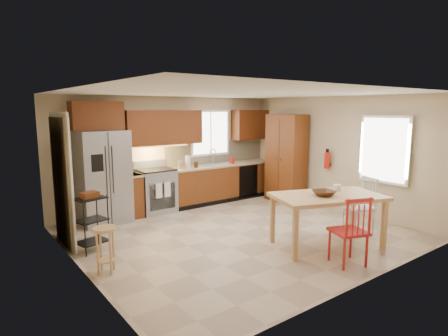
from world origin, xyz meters
name	(u,v)px	position (x,y,z in m)	size (l,w,h in m)	color
floor	(239,233)	(0.00, 0.00, 0.00)	(5.50, 5.50, 0.00)	tan
ceiling	(240,93)	(0.00, 0.00, 2.50)	(5.50, 5.00, 0.02)	silver
wall_back	(170,152)	(0.00, 2.50, 1.25)	(5.50, 0.02, 2.50)	#CCB793
wall_front	(367,189)	(0.00, -2.50, 1.25)	(5.50, 0.02, 2.50)	#CCB793
wall_left	(78,183)	(-2.75, 0.00, 1.25)	(0.02, 5.00, 2.50)	#CCB793
wall_right	(336,154)	(2.75, 0.00, 1.25)	(0.02, 5.00, 2.50)	#CCB793
refrigerator	(103,177)	(-1.70, 2.12, 0.91)	(0.92, 0.75, 1.82)	gray
range_stove	(156,191)	(-0.55, 2.19, 0.46)	(0.76, 0.63, 0.92)	gray
base_cabinet_narrow	(132,195)	(-1.10, 2.20, 0.45)	(0.30, 0.60, 0.90)	#633112
base_cabinet_run	(223,182)	(1.29, 2.20, 0.45)	(2.92, 0.60, 0.90)	#633112
dishwasher	(248,181)	(1.85, 1.91, 0.45)	(0.60, 0.02, 0.78)	black
backsplash	(216,152)	(1.29, 2.48, 1.18)	(2.92, 0.03, 0.55)	beige
upper_over_fridge	(97,116)	(-1.70, 2.33, 2.10)	(1.00, 0.35, 0.55)	#612910
upper_left_block	(164,128)	(-0.25, 2.33, 1.83)	(1.80, 0.35, 0.75)	#612910
upper_right_block	(250,125)	(2.25, 2.33, 1.83)	(1.00, 0.35, 0.75)	#612910
window_back	(210,133)	(1.10, 2.48, 1.65)	(1.12, 0.04, 1.12)	white
sink	(217,166)	(1.10, 2.20, 0.86)	(0.62, 0.46, 0.16)	gray
undercab_glow	(152,146)	(-0.55, 2.30, 1.43)	(1.60, 0.30, 0.01)	#FFBF66
soap_bottle	(232,160)	(1.48, 2.10, 1.00)	(0.09, 0.09, 0.19)	#B7180C
paper_towel	(188,162)	(0.25, 2.15, 1.04)	(0.12, 0.12, 0.28)	silver
canister_steel	(180,165)	(0.05, 2.15, 0.99)	(0.11, 0.11, 0.18)	gray
canister_wood	(196,164)	(0.45, 2.12, 0.97)	(0.10, 0.10, 0.14)	#472A13
pantry	(286,158)	(2.43, 1.20, 1.05)	(0.50, 0.95, 2.10)	#633112
fire_extinguisher	(327,160)	(2.63, 0.15, 1.10)	(0.12, 0.12, 0.36)	#B7180C
window_right	(384,150)	(2.68, -1.15, 1.45)	(0.04, 1.02, 1.32)	white
doorway	(61,182)	(-2.67, 1.30, 1.05)	(0.04, 0.95, 2.10)	#8C7A59
dining_table	(327,221)	(0.76, -1.35, 0.42)	(1.73, 0.97, 0.84)	tan
chair_red	(349,230)	(0.41, -2.00, 0.51)	(0.48, 0.48, 1.02)	#AF1C1B
chair_white	(359,206)	(1.71, -1.30, 0.51)	(0.48, 0.48, 1.02)	silver
table_bowl	(324,196)	(0.65, -1.35, 0.85)	(0.35, 0.35, 0.09)	#472A13
table_jar	(337,189)	(1.14, -1.24, 0.89)	(0.14, 0.14, 0.16)	silver
bar_stool	(105,250)	(-2.50, -0.19, 0.32)	(0.31, 0.31, 0.65)	tan
utility_cart	(91,223)	(-2.39, 0.74, 0.45)	(0.45, 0.35, 0.90)	black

